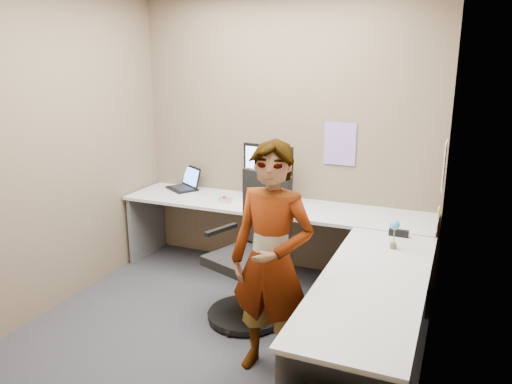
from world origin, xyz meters
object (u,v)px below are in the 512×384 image
at_px(desk, 296,246).
at_px(monitor, 268,166).
at_px(office_chair, 252,262).
at_px(person, 272,262).

relative_size(desk, monitor, 5.76).
relative_size(office_chair, person, 0.74).
bearing_deg(office_chair, desk, 55.50).
xyz_separation_m(office_chair, person, (0.41, -0.62, 0.31)).
relative_size(desk, person, 1.88).
distance_m(desk, monitor, 0.98).
relative_size(monitor, person, 0.33).
height_order(office_chair, person, person).
height_order(desk, monitor, monitor).
xyz_separation_m(desk, office_chair, (-0.30, -0.21, -0.11)).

